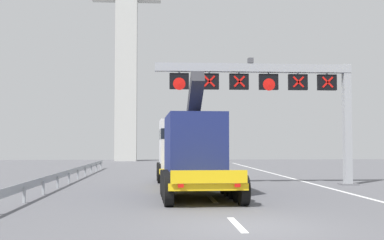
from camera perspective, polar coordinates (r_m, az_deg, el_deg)
name	(u,v)px	position (r m, az deg, el deg)	size (l,w,h in m)	color
ground	(246,226)	(13.72, 6.21, -12.11)	(112.00, 112.00, 0.00)	#5B5B60
lane_markings	(192,178)	(32.46, -0.04, -6.69)	(0.20, 52.57, 0.01)	silver
edge_line_right	(323,186)	(26.83, 14.87, -7.43)	(0.20, 63.00, 0.01)	silver
overhead_lane_gantry	(277,87)	(27.23, 9.77, 3.80)	(10.95, 0.90, 6.87)	#9EA0A5
heavy_haul_truck_yellow	(188,149)	(25.12, -0.45, -3.31)	(3.36, 14.12, 5.30)	yellow
guardrail_left	(68,173)	(28.88, -14.14, -5.99)	(0.13, 34.10, 0.76)	#999EA3
bridge_pylon_distant	(127,25)	(66.61, -7.57, 10.88)	(9.00, 2.00, 35.04)	#B7B7B2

